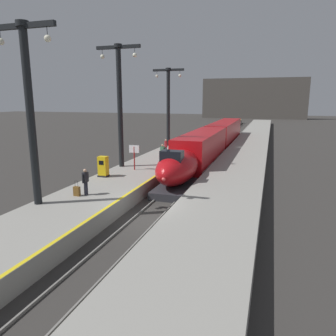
{
  "coord_description": "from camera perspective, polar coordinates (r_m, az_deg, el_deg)",
  "views": [
    {
      "loc": [
        6.74,
        -16.52,
        7.03
      ],
      "look_at": [
        -0.65,
        6.3,
        1.8
      ],
      "focal_mm": 34.15,
      "sensor_mm": 36.0,
      "label": 1
    }
  ],
  "objects": [
    {
      "name": "ground_plane",
      "position": [
        19.18,
        -4.02,
        -9.24
      ],
      "size": [
        260.0,
        260.0,
        0.0
      ],
      "primitive_type": "plane",
      "color": "#33302D"
    },
    {
      "name": "platform_left",
      "position": [
        43.15,
        3.25,
        3.61
      ],
      "size": [
        4.8,
        110.0,
        1.05
      ],
      "primitive_type": "cube",
      "color": "gray",
      "rests_on": "ground"
    },
    {
      "name": "platform_right",
      "position": [
        41.86,
        14.05,
        2.99
      ],
      "size": [
        4.8,
        110.0,
        1.05
      ],
      "primitive_type": "cube",
      "color": "gray",
      "rests_on": "ground"
    },
    {
      "name": "platform_left_safety_stripe",
      "position": [
        42.56,
        6.24,
        4.16
      ],
      "size": [
        0.2,
        107.8,
        0.01
      ],
      "primitive_type": "cube",
      "color": "yellow",
      "rests_on": "platform_left"
    },
    {
      "name": "rail_main_left",
      "position": [
        45.19,
        8.19,
        3.31
      ],
      "size": [
        0.08,
        110.0,
        0.12
      ],
      "primitive_type": "cube",
      "color": "slate",
      "rests_on": "ground"
    },
    {
      "name": "rail_main_right",
      "position": [
        44.97,
        10.08,
        3.2
      ],
      "size": [
        0.08,
        110.0,
        0.12
      ],
      "primitive_type": "cube",
      "color": "slate",
      "rests_on": "ground"
    },
    {
      "name": "highspeed_train_main",
      "position": [
        39.37,
        7.95,
        4.74
      ],
      "size": [
        2.92,
        38.25,
        3.6
      ],
      "color": "#B20F14",
      "rests_on": "ground"
    },
    {
      "name": "station_column_near",
      "position": [
        19.26,
        -23.56,
        11.1
      ],
      "size": [
        4.0,
        0.68,
        9.92
      ],
      "color": "black",
      "rests_on": "platform_left"
    },
    {
      "name": "station_column_mid",
      "position": [
        28.47,
        -8.64,
        12.57
      ],
      "size": [
        4.0,
        0.68,
        10.43
      ],
      "color": "black",
      "rests_on": "platform_left"
    },
    {
      "name": "station_column_far",
      "position": [
        41.15,
        0.05,
        12.04
      ],
      "size": [
        4.0,
        0.68,
        9.68
      ],
      "color": "black",
      "rests_on": "platform_left"
    },
    {
      "name": "passenger_near_edge",
      "position": [
        20.72,
        -14.52,
        -2.04
      ],
      "size": [
        0.28,
        0.56,
        1.69
      ],
      "color": "#23232D",
      "rests_on": "platform_left"
    },
    {
      "name": "passenger_mid_platform",
      "position": [
        30.88,
        -0.97,
        3.0
      ],
      "size": [
        0.55,
        0.32,
        1.69
      ],
      "color": "#23232D",
      "rests_on": "platform_left"
    },
    {
      "name": "passenger_far_waiting",
      "position": [
        34.65,
        -0.38,
        4.02
      ],
      "size": [
        0.41,
        0.45,
        1.69
      ],
      "color": "#23232D",
      "rests_on": "platform_left"
    },
    {
      "name": "rolling_suitcase",
      "position": [
        20.83,
        -15.96,
        -4.0
      ],
      "size": [
        0.4,
        0.22,
        0.98
      ],
      "color": "brown",
      "rests_on": "platform_left"
    },
    {
      "name": "ticket_machine_yellow",
      "position": [
        25.37,
        -11.49,
        0.13
      ],
      "size": [
        0.76,
        0.62,
        1.6
      ],
      "color": "yellow",
      "rests_on": "platform_left"
    },
    {
      "name": "departure_info_board",
      "position": [
        27.26,
        -6.06,
        2.79
      ],
      "size": [
        0.9,
        0.1,
        2.12
      ],
      "color": "maroon",
      "rests_on": "platform_left"
    },
    {
      "name": "terminus_back_wall",
      "position": [
        118.71,
        15.01,
        11.88
      ],
      "size": [
        36.0,
        2.0,
        14.0
      ],
      "primitive_type": "cube",
      "color": "#4C4742",
      "rests_on": "ground"
    }
  ]
}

